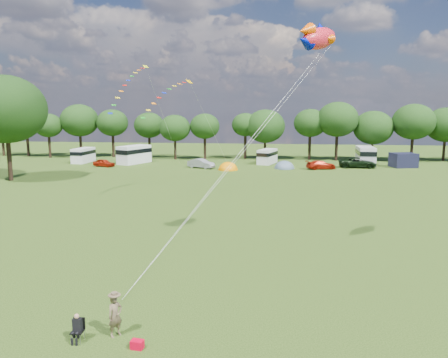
# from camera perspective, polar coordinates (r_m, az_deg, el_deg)

# --- Properties ---
(ground_plane) EXTENTS (180.00, 180.00, 0.00)m
(ground_plane) POSITION_cam_1_polar(r_m,az_deg,el_deg) (25.55, -2.21, -11.80)
(ground_plane) COLOR black
(ground_plane) RESTS_ON ground
(tree_line) EXTENTS (102.98, 10.98, 10.27)m
(tree_line) POSITION_cam_1_polar(r_m,az_deg,el_deg) (78.60, 8.06, 7.10)
(tree_line) COLOR black
(tree_line) RESTS_ON ground
(big_tree) EXTENTS (10.00, 10.00, 13.28)m
(big_tree) POSITION_cam_1_polar(r_m,az_deg,el_deg) (61.65, -26.64, 8.14)
(big_tree) COLOR black
(big_tree) RESTS_ON ground
(car_a) EXTENTS (3.88, 2.38, 1.21)m
(car_a) POSITION_cam_1_polar(r_m,az_deg,el_deg) (71.61, -15.41, 2.04)
(car_a) COLOR #A01D09
(car_a) RESTS_ON ground
(car_b) EXTENTS (4.30, 2.98, 1.42)m
(car_b) POSITION_cam_1_polar(r_m,az_deg,el_deg) (67.52, -3.00, 2.04)
(car_b) COLOR gray
(car_b) RESTS_ON ground
(car_c) EXTENTS (4.69, 3.09, 1.30)m
(car_c) POSITION_cam_1_polar(r_m,az_deg,el_deg) (67.85, 12.56, 1.81)
(car_c) COLOR #9E1A08
(car_c) RESTS_ON ground
(car_d) EXTENTS (5.90, 2.83, 1.59)m
(car_d) POSITION_cam_1_polar(r_m,az_deg,el_deg) (71.04, 17.05, 2.07)
(car_d) COLOR black
(car_d) RESTS_ON ground
(campervan_a) EXTENTS (2.39, 5.11, 2.45)m
(campervan_a) POSITION_cam_1_polar(r_m,az_deg,el_deg) (78.16, -17.90, 3.03)
(campervan_a) COLOR silver
(campervan_a) RESTS_ON ground
(campervan_b) EXTENTS (4.80, 6.60, 2.98)m
(campervan_b) POSITION_cam_1_polar(r_m,az_deg,el_deg) (74.68, -11.65, 3.24)
(campervan_b) COLOR white
(campervan_b) RESTS_ON ground
(campervan_c) EXTENTS (3.46, 5.30, 2.40)m
(campervan_c) POSITION_cam_1_polar(r_m,az_deg,el_deg) (73.09, 5.67, 3.01)
(campervan_c) COLOR silver
(campervan_c) RESTS_ON ground
(campervan_d) EXTENTS (2.85, 6.15, 2.96)m
(campervan_d) POSITION_cam_1_polar(r_m,az_deg,el_deg) (74.70, 17.99, 2.97)
(campervan_d) COLOR #BBBBBD
(campervan_d) RESTS_ON ground
(tent_orange) EXTENTS (3.00, 3.28, 2.34)m
(tent_orange) POSITION_cam_1_polar(r_m,az_deg,el_deg) (65.53, 0.53, 1.22)
(tent_orange) COLOR orange
(tent_orange) RESTS_ON ground
(tent_greyblue) EXTENTS (3.15, 3.45, 2.35)m
(tent_greyblue) POSITION_cam_1_polar(r_m,az_deg,el_deg) (67.64, 7.88, 1.39)
(tent_greyblue) COLOR #4C6071
(tent_greyblue) RESTS_ON ground
(awning_navy) EXTENTS (4.14, 3.65, 2.23)m
(awning_navy) POSITION_cam_1_polar(r_m,az_deg,el_deg) (73.90, 22.37, 2.29)
(awning_navy) COLOR black
(awning_navy) RESTS_ON ground
(kite_flyer) EXTENTS (0.72, 0.76, 1.74)m
(kite_flyer) POSITION_cam_1_polar(r_m,az_deg,el_deg) (19.01, -14.02, -16.95)
(kite_flyer) COLOR brown
(kite_flyer) RESTS_ON ground
(camp_chair) EXTENTS (0.49, 0.48, 1.16)m
(camp_chair) POSITION_cam_1_polar(r_m,az_deg,el_deg) (19.14, -18.58, -17.57)
(camp_chair) COLOR #99999E
(camp_chair) RESTS_ON ground
(kite_bag) EXTENTS (0.51, 0.38, 0.34)m
(kite_bag) POSITION_cam_1_polar(r_m,az_deg,el_deg) (18.29, -11.28, -20.43)
(kite_bag) COLOR red
(kite_bag) RESTS_ON ground
(fish_kite) EXTENTS (3.01, 3.35, 1.91)m
(fish_kite) POSITION_cam_1_polar(r_m,az_deg,el_deg) (27.36, 11.99, 17.58)
(fish_kite) COLOR red
(fish_kite) RESTS_ON ground
(streamer_kite_a) EXTENTS (3.32, 5.59, 5.76)m
(streamer_kite_a) POSITION_cam_1_polar(r_m,az_deg,el_deg) (52.95, -12.04, 12.39)
(streamer_kite_a) COLOR #C9D213
(streamer_kite_a) RESTS_ON ground
(streamer_kite_b) EXTENTS (4.21, 4.72, 3.80)m
(streamer_kite_b) POSITION_cam_1_polar(r_m,az_deg,el_deg) (43.73, -6.98, 11.20)
(streamer_kite_b) COLOR #ECA900
(streamer_kite_b) RESTS_ON ground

